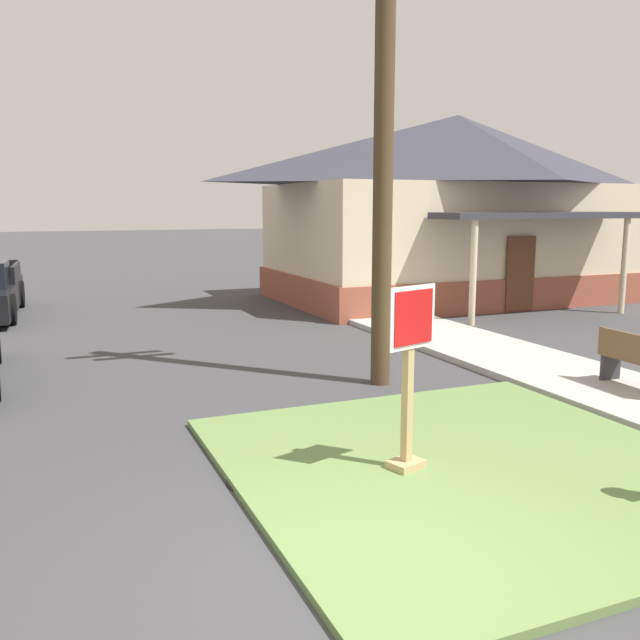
{
  "coord_description": "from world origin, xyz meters",
  "views": [
    {
      "loc": [
        -2.15,
        -4.16,
        2.83
      ],
      "look_at": [
        0.92,
        3.18,
        1.49
      ],
      "focal_mm": 37.73,
      "sensor_mm": 36.0,
      "label": 1
    }
  ],
  "objects_px": {
    "stop_sign": "(409,385)",
    "manhole_cover": "(260,481)",
    "street_bench": "(640,359)",
    "utility_pole": "(384,98)"
  },
  "relations": [
    {
      "from": "stop_sign",
      "to": "manhole_cover",
      "type": "xyz_separation_m",
      "value": [
        -1.5,
        0.43,
        -0.98
      ]
    },
    {
      "from": "street_bench",
      "to": "manhole_cover",
      "type": "bearing_deg",
      "value": -172.39
    },
    {
      "from": "street_bench",
      "to": "stop_sign",
      "type": "bearing_deg",
      "value": -164.98
    },
    {
      "from": "manhole_cover",
      "to": "street_bench",
      "type": "bearing_deg",
      "value": 7.61
    },
    {
      "from": "manhole_cover",
      "to": "utility_pole",
      "type": "height_order",
      "value": "utility_pole"
    },
    {
      "from": "utility_pole",
      "to": "stop_sign",
      "type": "bearing_deg",
      "value": -113.37
    },
    {
      "from": "manhole_cover",
      "to": "utility_pole",
      "type": "distance_m",
      "value": 6.16
    },
    {
      "from": "stop_sign",
      "to": "utility_pole",
      "type": "height_order",
      "value": "utility_pole"
    },
    {
      "from": "manhole_cover",
      "to": "utility_pole",
      "type": "bearing_deg",
      "value": 45.29
    },
    {
      "from": "street_bench",
      "to": "utility_pole",
      "type": "distance_m",
      "value": 5.48
    }
  ]
}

